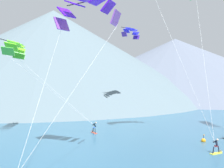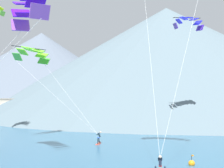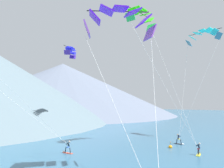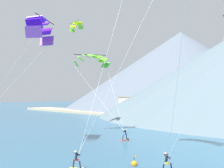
{
  "view_description": "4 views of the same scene",
  "coord_description": "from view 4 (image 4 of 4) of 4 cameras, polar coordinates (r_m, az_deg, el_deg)",
  "views": [
    {
      "loc": [
        -13.03,
        -11.91,
        7.49
      ],
      "look_at": [
        -1.53,
        19.63,
        7.16
      ],
      "focal_mm": 40.0,
      "sensor_mm": 36.0,
      "label": 1
    },
    {
      "loc": [
        8.16,
        -14.86,
        5.86
      ],
      "look_at": [
        -0.13,
        18.26,
        7.34
      ],
      "focal_mm": 50.0,
      "sensor_mm": 36.0,
      "label": 2
    },
    {
      "loc": [
        -23.62,
        0.87,
        6.65
      ],
      "look_at": [
        1.62,
        19.13,
        9.37
      ],
      "focal_mm": 35.0,
      "sensor_mm": 36.0,
      "label": 3
    },
    {
      "loc": [
        27.77,
        -6.74,
        6.38
      ],
      "look_at": [
        0.63,
        17.34,
        7.52
      ],
      "focal_mm": 50.0,
      "sensor_mm": 36.0,
      "label": 4
    }
  ],
  "objects": [
    {
      "name": "shore_building_quay_west",
      "position": [
        83.59,
        11.92,
        -4.5
      ],
      "size": [
        5.28,
        4.72,
        4.73
      ],
      "color": "#A89E8E",
      "rests_on": "ground"
    },
    {
      "name": "parafoil_kite_near_lead",
      "position": [
        52.94,
        -3.68,
        4.47
      ],
      "size": [
        12.53,
        6.44,
        11.86
      ],
      "color": "green"
    },
    {
      "name": "kitesurfer_far_left",
      "position": [
        27.16,
        -6.15,
        -14.38
      ],
      "size": [
        1.78,
        0.63,
        1.67
      ],
      "color": "yellow",
      "rests_on": "ground"
    },
    {
      "name": "race_marker_buoy",
      "position": [
        28.61,
        4.06,
        -14.36
      ],
      "size": [
        0.56,
        0.56,
        1.02
      ],
      "color": "orange",
      "rests_on": "ground"
    },
    {
      "name": "kitesurfer_near_lead",
      "position": [
        43.39,
        2.59,
        -9.62
      ],
      "size": [
        0.67,
        1.77,
        1.67
      ],
      "color": "#E54C33",
      "rests_on": "ground"
    },
    {
      "name": "mountain_peak_east_shoulder",
      "position": [
        135.6,
        12.47,
        2.47
      ],
      "size": [
        98.61,
        98.61,
        32.74
      ],
      "color": "slate",
      "rests_on": "ground"
    },
    {
      "name": "kitesurfer_mid_center",
      "position": [
        26.04,
        9.64,
        -14.79
      ],
      "size": [
        0.9,
        1.78,
        1.74
      ],
      "color": "black",
      "rests_on": "ground"
    },
    {
      "name": "parafoil_kite_distant_high_outer",
      "position": [
        62.37,
        -6.58,
        10.62
      ],
      "size": [
        3.96,
        1.53,
        1.67
      ],
      "color": "#68BE39"
    },
    {
      "name": "shore_building_quay_east",
      "position": [
        95.18,
        3.89,
        -3.94
      ],
      "size": [
        6.51,
        6.81,
        5.61
      ],
      "color": "beige",
      "rests_on": "ground"
    },
    {
      "name": "parafoil_kite_near_trail",
      "position": [
        40.32,
        -13.12,
        9.94
      ],
      "size": [
        9.55,
        9.73,
        14.42
      ],
      "color": "purple"
    }
  ]
}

